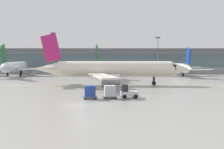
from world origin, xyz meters
TOP-DOWN VIEW (x-y plane):
  - ground_plane at (0.00, 0.00)m, footprint 400.00×400.00m
  - taxiway_centreline_stripe at (4.36, 24.09)m, footprint 109.91×5.17m
  - terminal_concourse at (0.00, 78.20)m, footprint 179.93×11.00m
  - gate_airplane_1 at (-28.03, 56.51)m, footprint 28.17×30.37m
  - gate_airplane_2 at (0.02, 58.19)m, footprint 28.22×30.34m
  - gate_airplane_3 at (25.29, 56.36)m, footprint 25.38×27.38m
  - taxiing_regional_jet at (3.91, 26.11)m, footprint 34.73×32.30m
  - baggage_tug at (6.12, 6.49)m, footprint 2.76×1.91m
  - cargo_dolly_lead at (3.38, 6.12)m, footprint 2.29×1.86m
  - cargo_dolly_trailing at (0.42, 5.73)m, footprint 2.29×1.86m
  - apron_light_mast_1 at (-18.49, 71.77)m, footprint 1.80×0.36m
  - apron_light_mast_2 at (21.75, 72.11)m, footprint 1.80×0.36m

SIDE VIEW (x-z plane):
  - ground_plane at x=0.00m, z-range 0.00..0.00m
  - taxiway_centreline_stripe at x=4.36m, z-range 0.00..0.01m
  - baggage_tug at x=6.12m, z-range -0.16..1.94m
  - cargo_dolly_lead at x=3.38m, z-range 0.08..2.02m
  - cargo_dolly_trailing at x=0.42m, z-range 0.08..2.02m
  - gate_airplane_3 at x=25.29m, z-range -1.81..7.25m
  - gate_airplane_1 at x=-28.03m, z-range -2.01..8.04m
  - gate_airplane_2 at x=0.02m, z-range -2.01..8.04m
  - taxiing_regional_jet at x=3.91m, z-range -2.30..9.21m
  - terminal_concourse at x=0.00m, z-range 0.12..9.72m
  - apron_light_mast_2 at x=21.75m, z-range 0.69..14.60m
  - apron_light_mast_1 at x=-18.49m, z-range 0.70..16.28m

